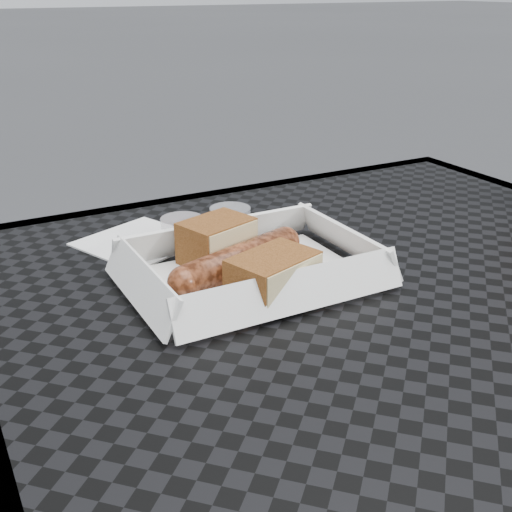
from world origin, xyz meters
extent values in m
cube|color=black|center=(0.00, 0.00, 0.74)|extent=(0.80, 0.80, 0.01)
cube|color=black|center=(0.00, 0.39, 0.73)|extent=(0.80, 0.03, 0.03)
cylinder|color=black|center=(-0.35, 0.35, 0.36)|extent=(0.03, 0.03, 0.73)
cylinder|color=black|center=(0.35, 0.35, 0.36)|extent=(0.03, 0.03, 0.73)
cube|color=white|center=(-0.11, 0.10, 0.75)|extent=(0.22, 0.15, 0.00)
cylinder|color=brown|center=(-0.12, 0.11, 0.77)|extent=(0.15, 0.08, 0.03)
sphere|color=brown|center=(-0.05, 0.13, 0.77)|extent=(0.03, 0.03, 0.03)
sphere|color=brown|center=(-0.19, 0.09, 0.77)|extent=(0.03, 0.03, 0.03)
cube|color=brown|center=(-0.13, 0.15, 0.77)|extent=(0.09, 0.07, 0.05)
cube|color=brown|center=(-0.11, 0.05, 0.77)|extent=(0.09, 0.08, 0.04)
cylinder|color=#F84C0A|center=(-0.07, 0.06, 0.75)|extent=(0.02, 0.02, 0.00)
torus|color=white|center=(-0.06, 0.05, 0.75)|extent=(0.02, 0.02, 0.00)
cube|color=#B2D17F|center=(-0.06, 0.06, 0.75)|extent=(0.02, 0.02, 0.00)
cube|color=white|center=(-0.18, 0.25, 0.75)|extent=(0.16, 0.16, 0.00)
cylinder|color=maroon|center=(-0.13, 0.23, 0.76)|extent=(0.05, 0.05, 0.03)
cylinder|color=silver|center=(-0.07, 0.24, 0.76)|extent=(0.05, 0.05, 0.03)
camera|label=1|loc=(-0.39, -0.43, 1.03)|focal=45.00mm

